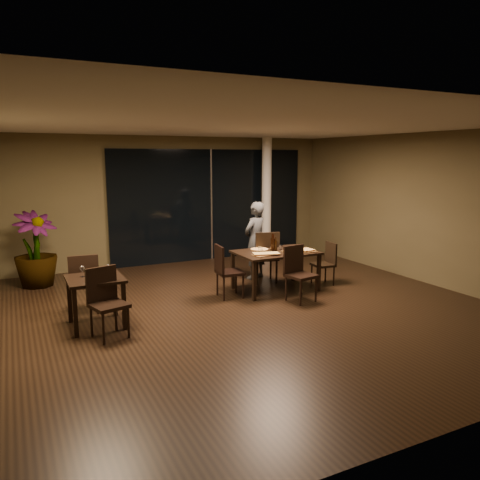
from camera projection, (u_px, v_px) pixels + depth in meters
name	position (u px, v px, depth m)	size (l,w,h in m)	color
ground	(248.00, 309.00, 7.83)	(8.00, 8.00, 0.00)	black
wall_back	(171.00, 200.00, 11.14)	(8.00, 0.10, 3.00)	#4C4228
wall_front	(465.00, 276.00, 3.99)	(8.00, 0.10, 3.00)	#4C4228
wall_right	(428.00, 208.00, 9.33)	(0.10, 8.00, 3.00)	#4C4228
ceiling	(248.00, 124.00, 7.30)	(8.00, 8.00, 0.04)	silver
window_panel	(211.00, 205.00, 11.53)	(5.00, 0.06, 2.70)	black
column	(266.00, 198.00, 11.84)	(0.24, 0.24, 3.00)	white
main_table	(276.00, 255.00, 8.85)	(1.50, 1.00, 0.75)	black
side_table	(95.00, 286.00, 6.94)	(0.80, 0.80, 0.75)	black
chair_main_far	(266.00, 254.00, 9.37)	(0.58, 0.58, 1.05)	black
chair_main_near	(298.00, 270.00, 8.23)	(0.52, 0.52, 0.97)	black
chair_main_left	(226.00, 268.00, 8.38)	(0.49, 0.49, 0.96)	black
chair_main_right	(326.00, 261.00, 9.30)	(0.43, 0.43, 0.84)	black
chair_side_far	(84.00, 281.00, 7.51)	(0.49, 0.49, 0.99)	black
chair_side_near	(106.00, 298.00, 6.56)	(0.56, 0.56, 0.99)	black
diner	(255.00, 240.00, 9.72)	(0.55, 0.36, 1.61)	#313437
potted_plant	(35.00, 249.00, 9.10)	(0.81, 0.81, 1.48)	#1D4617
pizza_board_left	(266.00, 255.00, 8.51)	(0.51, 0.26, 0.01)	#482E17
pizza_board_right	(300.00, 251.00, 8.80)	(0.63, 0.31, 0.01)	#4F3619
oblong_pizza_left	(266.00, 254.00, 8.51)	(0.45, 0.21, 0.02)	maroon
oblong_pizza_right	(300.00, 251.00, 8.80)	(0.53, 0.25, 0.02)	maroon
round_pizza	(260.00, 249.00, 9.00)	(0.33, 0.33, 0.01)	#C53D15
bottle_a	(272.00, 242.00, 8.88)	(0.07, 0.07, 0.33)	black
bottle_b	(276.00, 244.00, 8.88)	(0.06, 0.06, 0.26)	black
bottle_c	(273.00, 242.00, 8.89)	(0.07, 0.07, 0.32)	black
tumbler_left	(260.00, 249.00, 8.83)	(0.08, 0.08, 0.10)	white
tumbler_right	(281.00, 247.00, 9.03)	(0.07, 0.07, 0.08)	white
napkin_near	(302.00, 250.00, 8.97)	(0.18, 0.10, 0.01)	white
napkin_far	(294.00, 247.00, 9.23)	(0.18, 0.10, 0.01)	white
wine_glass_a	(82.00, 271.00, 6.94)	(0.07, 0.07, 0.16)	white
wine_glass_b	(108.00, 271.00, 6.92)	(0.08, 0.08, 0.18)	white
side_napkin	(103.00, 280.00, 6.76)	(0.18, 0.11, 0.01)	silver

